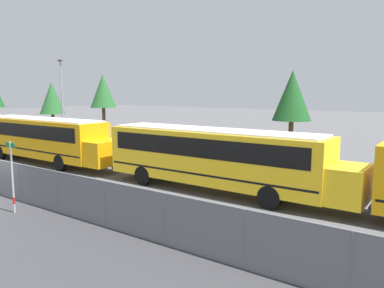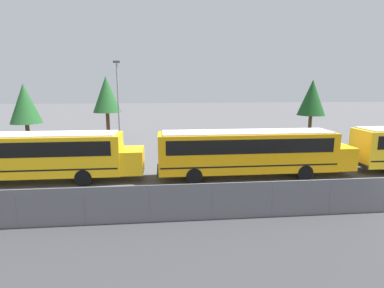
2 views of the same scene
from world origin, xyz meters
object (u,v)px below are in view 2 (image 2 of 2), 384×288
Objects in this scene: school_bus_2 at (32,153)px; light_pole at (118,104)px; school_bus_3 at (251,150)px; tree_1 at (106,95)px; tree_2 at (25,104)px; tree_3 at (312,98)px.

school_bus_2 is 10.32m from light_pole.
school_bus_2 and school_bus_3 have the same top height.
school_bus_3 is 21.78m from tree_1.
tree_1 reaches higher than tree_2.
tree_3 is (34.56, 1.08, 0.50)m from tree_2.
tree_2 is (-11.31, 6.41, -0.32)m from light_pole.
tree_2 is at bearing 144.30° from school_bus_3.
light_pole is 13.01m from tree_2.
light_pole is 24.43m from tree_3.
school_bus_3 is 1.94× the size of tree_3.
school_bus_2 is at bearing -117.69° from light_pole.
school_bus_3 is at bearing -35.70° from tree_2.
tree_1 is at bearing 107.26° from light_pole.
school_bus_2 is 1.00× the size of school_bus_3.
tree_3 reaches higher than tree_2.
school_bus_3 is 1.85× the size of tree_1.
school_bus_3 is 14.12m from light_pole.
light_pole is 1.15× the size of tree_1.
school_bus_3 is at bearing -1.38° from school_bus_2.
light_pole reaches higher than tree_2.
tree_1 is 25.77m from tree_3.
tree_3 is (12.88, 16.66, 2.94)m from school_bus_3.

